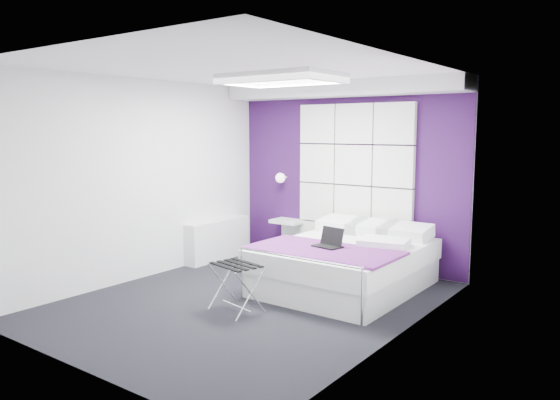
% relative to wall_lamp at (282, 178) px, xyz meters
% --- Properties ---
extents(floor, '(4.40, 4.40, 0.00)m').
position_rel_wall_lamp_xyz_m(floor, '(1.05, -2.06, -1.22)').
color(floor, black).
rests_on(floor, ground).
extents(ceiling, '(4.40, 4.40, 0.00)m').
position_rel_wall_lamp_xyz_m(ceiling, '(1.05, -2.06, 1.38)').
color(ceiling, white).
rests_on(ceiling, wall_back).
extents(wall_back, '(3.60, 0.00, 3.60)m').
position_rel_wall_lamp_xyz_m(wall_back, '(1.05, 0.14, 0.08)').
color(wall_back, white).
rests_on(wall_back, floor).
extents(wall_left, '(0.00, 4.40, 4.40)m').
position_rel_wall_lamp_xyz_m(wall_left, '(-0.75, -2.06, 0.08)').
color(wall_left, white).
rests_on(wall_left, floor).
extents(wall_right, '(0.00, 4.40, 4.40)m').
position_rel_wall_lamp_xyz_m(wall_right, '(2.85, -2.06, 0.08)').
color(wall_right, white).
rests_on(wall_right, floor).
extents(accent_wall, '(3.58, 0.02, 2.58)m').
position_rel_wall_lamp_xyz_m(accent_wall, '(1.05, 0.13, 0.08)').
color(accent_wall, '#2F0E3F').
rests_on(accent_wall, wall_back).
extents(soffit, '(3.58, 0.50, 0.20)m').
position_rel_wall_lamp_xyz_m(soffit, '(1.05, -0.11, 1.28)').
color(soffit, white).
rests_on(soffit, wall_back).
extents(headboard, '(1.80, 0.08, 2.30)m').
position_rel_wall_lamp_xyz_m(headboard, '(1.20, 0.08, -0.05)').
color(headboard, white).
rests_on(headboard, wall_back).
extents(skylight, '(1.36, 0.86, 0.12)m').
position_rel_wall_lamp_xyz_m(skylight, '(1.05, -1.46, 1.33)').
color(skylight, white).
rests_on(skylight, ceiling).
extents(wall_lamp, '(0.15, 0.15, 0.15)m').
position_rel_wall_lamp_xyz_m(wall_lamp, '(0.00, 0.00, 0.00)').
color(wall_lamp, white).
rests_on(wall_lamp, wall_back).
extents(radiator, '(0.22, 1.20, 0.60)m').
position_rel_wall_lamp_xyz_m(radiator, '(-0.64, -0.76, -0.92)').
color(radiator, white).
rests_on(radiator, floor).
extents(bed, '(1.73, 2.09, 0.73)m').
position_rel_wall_lamp_xyz_m(bed, '(1.67, -0.96, -0.91)').
color(bed, white).
rests_on(bed, floor).
extents(nightstand, '(0.46, 0.36, 0.05)m').
position_rel_wall_lamp_xyz_m(nightstand, '(0.14, -0.04, -0.66)').
color(nightstand, white).
rests_on(nightstand, wall_back).
extents(luggage_rack, '(0.53, 0.39, 0.52)m').
position_rel_wall_lamp_xyz_m(luggage_rack, '(1.15, -2.40, -0.96)').
color(luggage_rack, silver).
rests_on(luggage_rack, floor).
extents(laptop, '(0.32, 0.23, 0.23)m').
position_rel_wall_lamp_xyz_m(laptop, '(1.66, -1.33, -0.58)').
color(laptop, black).
rests_on(laptop, bed).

